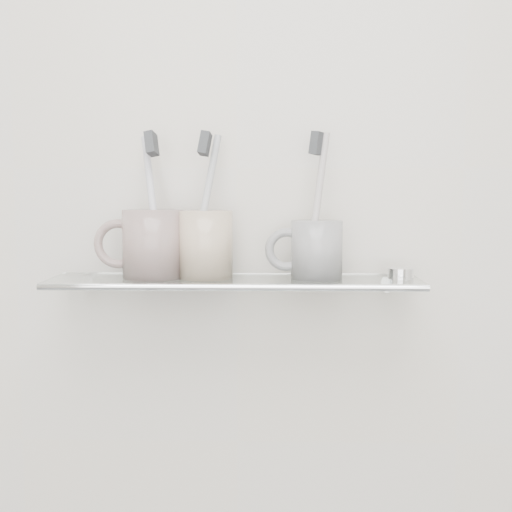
{
  "coord_description": "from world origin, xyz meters",
  "views": [
    {
      "loc": [
        0.06,
        0.08,
        1.23
      ],
      "look_at": [
        0.03,
        1.04,
        1.13
      ],
      "focal_mm": 50.0,
      "sensor_mm": 36.0,
      "label": 1
    }
  ],
  "objects_px": {
    "shelf_glass": "(235,281)",
    "mug_right": "(317,250)",
    "mug_center": "(205,244)",
    "mug_left": "(153,244)"
  },
  "relations": [
    {
      "from": "shelf_glass",
      "to": "mug_left",
      "type": "xyz_separation_m",
      "value": [
        -0.11,
        0.0,
        0.05
      ]
    },
    {
      "from": "mug_right",
      "to": "mug_left",
      "type": "bearing_deg",
      "value": 168.93
    },
    {
      "from": "mug_center",
      "to": "mug_right",
      "type": "relative_size",
      "value": 1.17
    },
    {
      "from": "mug_left",
      "to": "mug_right",
      "type": "height_order",
      "value": "mug_left"
    },
    {
      "from": "mug_center",
      "to": "mug_right",
      "type": "height_order",
      "value": "mug_center"
    },
    {
      "from": "mug_center",
      "to": "mug_right",
      "type": "bearing_deg",
      "value": -24.47
    },
    {
      "from": "shelf_glass",
      "to": "mug_right",
      "type": "bearing_deg",
      "value": 2.58
    },
    {
      "from": "mug_center",
      "to": "mug_left",
      "type": "bearing_deg",
      "value": 155.53
    },
    {
      "from": "shelf_glass",
      "to": "mug_center",
      "type": "distance_m",
      "value": 0.06
    },
    {
      "from": "mug_center",
      "to": "shelf_glass",
      "type": "bearing_deg",
      "value": -31.67
    }
  ]
}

